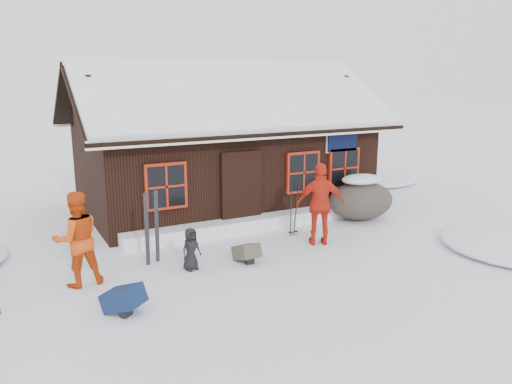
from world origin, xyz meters
The scene contains 12 objects.
ground centered at (0.00, 0.00, 0.00)m, with size 120.00×120.00×0.00m, color white.
mountain_hut centered at (1.50, 4.98, 1.58)m, with size 8.90×6.09×4.42m.
snow_drift centered at (1.50, 2.25, 0.17)m, with size 7.60×0.60×0.35m, color white.
snow_mounds centered at (1.65, 1.86, 0.00)m, with size 20.60×13.20×0.48m.
skier_orange_left centered at (-3.45, 0.60, 0.92)m, with size 0.89×0.70×1.84m, color #CB420E.
skier_orange_right centered at (2.01, 0.44, 0.98)m, with size 1.15×0.48×1.96m, color red.
skier_crouched centered at (-1.28, 0.33, 0.45)m, with size 0.44×0.29×0.90m, color black.
boulder centered at (4.28, 1.72, 0.57)m, with size 1.93×1.45×1.14m.
ski_pair_right centered at (-1.87, 1.07, 0.76)m, with size 0.36×0.17×1.62m.
ski_poles centered at (1.83, 1.34, 0.67)m, with size 0.25×0.12×1.41m.
backpack_blue centered at (-2.98, -0.96, 0.17)m, with size 0.47×0.62×0.34m, color #0F1F44.
backpack_olive centered at (-0.07, 0.20, 0.15)m, with size 0.43×0.56×0.31m, color #464232.
Camera 1 is at (-4.63, -8.90, 3.89)m, focal length 35.00 mm.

